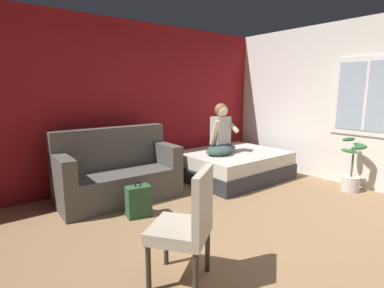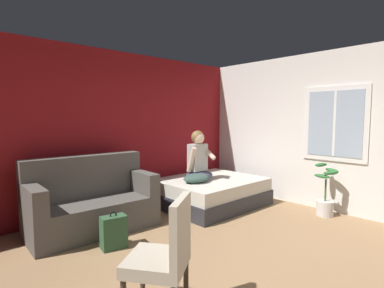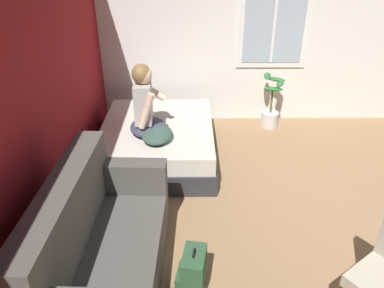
{
  "view_description": "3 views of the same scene",
  "coord_description": "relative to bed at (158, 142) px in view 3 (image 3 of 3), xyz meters",
  "views": [
    {
      "loc": [
        -2.39,
        -1.65,
        1.6
      ],
      "look_at": [
        0.41,
        1.93,
        0.76
      ],
      "focal_mm": 28.0,
      "sensor_mm": 36.0,
      "label": 1
    },
    {
      "loc": [
        -2.39,
        -1.65,
        1.6
      ],
      "look_at": [
        0.8,
        1.83,
        1.17
      ],
      "focal_mm": 28.0,
      "sensor_mm": 36.0,
      "label": 2
    },
    {
      "loc": [
        -2.89,
        1.63,
        2.62
      ],
      "look_at": [
        0.26,
        1.61,
        0.87
      ],
      "focal_mm": 35.0,
      "sensor_mm": 36.0,
      "label": 3
    }
  ],
  "objects": [
    {
      "name": "wall_back_accent",
      "position": [
        -1.46,
        1.0,
        1.11
      ],
      "size": [
        10.39,
        0.16,
        2.7
      ],
      "primitive_type": "cube",
      "color": "maroon",
      "rests_on": "ground"
    },
    {
      "name": "throw_pillow",
      "position": [
        -0.4,
        -0.04,
        0.31
      ],
      "size": [
        0.52,
        0.41,
        0.14
      ],
      "primitive_type": "ellipsoid",
      "rotation": [
        0.0,
        0.0,
        -0.11
      ],
      "color": "#385147",
      "rests_on": "bed"
    },
    {
      "name": "person_seated",
      "position": [
        -0.21,
        0.11,
        0.6
      ],
      "size": [
        0.54,
        0.46,
        0.88
      ],
      "color": "#383D51",
      "rests_on": "bed"
    },
    {
      "name": "bed",
      "position": [
        0.0,
        0.0,
        0.0
      ],
      "size": [
        1.79,
        1.47,
        0.48
      ],
      "color": "#2D2D33",
      "rests_on": "ground"
    },
    {
      "name": "cell_phone",
      "position": [
        -0.49,
        -0.13,
        0.25
      ],
      "size": [
        0.16,
        0.12,
        0.01
      ],
      "primitive_type": "cube",
      "rotation": [
        0.0,
        0.0,
        1.15
      ],
      "color": "#B7B7BC",
      "rests_on": "bed"
    },
    {
      "name": "potted_plant",
      "position": [
        0.93,
        -1.67,
        0.07
      ],
      "size": [
        0.39,
        0.37,
        0.85
      ],
      "color": "silver",
      "rests_on": "ground"
    },
    {
      "name": "wall_side_with_window",
      "position": [
        1.31,
        -2.05,
        1.12
      ],
      "size": [
        0.19,
        7.34,
        2.7
      ],
      "color": "silver",
      "rests_on": "ground"
    },
    {
      "name": "couch",
      "position": [
        -2.11,
        0.31,
        0.16
      ],
      "size": [
        1.73,
        0.88,
        1.04
      ],
      "color": "#514C47",
      "rests_on": "ground"
    },
    {
      "name": "backpack",
      "position": [
        -2.17,
        -0.45,
        -0.04
      ],
      "size": [
        0.33,
        0.27,
        0.46
      ],
      "color": "#2D5133",
      "rests_on": "ground"
    },
    {
      "name": "ground_plane",
      "position": [
        -1.46,
        -2.05,
        -0.24
      ],
      "size": [
        40.0,
        40.0,
        0.0
      ],
      "primitive_type": "plane",
      "color": "#93704C"
    }
  ]
}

